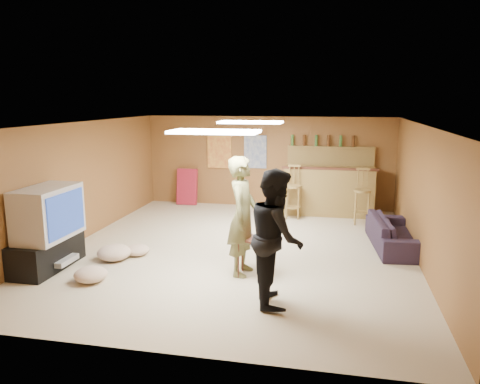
% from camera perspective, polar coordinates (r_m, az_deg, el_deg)
% --- Properties ---
extents(ground, '(7.00, 7.00, 0.00)m').
position_cam_1_polar(ground, '(8.29, -0.28, -7.06)').
color(ground, '#B9AB8D').
rests_on(ground, ground).
extents(ceiling, '(6.00, 7.00, 0.02)m').
position_cam_1_polar(ceiling, '(7.88, -0.30, 8.31)').
color(ceiling, silver).
rests_on(ceiling, ground).
extents(wall_back, '(6.00, 0.02, 2.20)m').
position_cam_1_polar(wall_back, '(11.42, 3.39, 3.66)').
color(wall_back, brown).
rests_on(wall_back, ground).
extents(wall_front, '(6.00, 0.02, 2.20)m').
position_cam_1_polar(wall_front, '(4.75, -9.22, -7.37)').
color(wall_front, brown).
rests_on(wall_front, ground).
extents(wall_left, '(0.02, 7.00, 2.20)m').
position_cam_1_polar(wall_left, '(9.12, -19.07, 1.13)').
color(wall_left, brown).
rests_on(wall_left, ground).
extents(wall_right, '(0.02, 7.00, 2.20)m').
position_cam_1_polar(wall_right, '(7.96, 21.34, -0.43)').
color(wall_right, brown).
rests_on(wall_right, ground).
extents(tv_stand, '(0.55, 1.30, 0.50)m').
position_cam_1_polar(tv_stand, '(7.94, -22.45, -6.89)').
color(tv_stand, black).
rests_on(tv_stand, ground).
extents(dvd_box, '(0.35, 0.50, 0.08)m').
position_cam_1_polar(dvd_box, '(7.85, -21.05, -7.75)').
color(dvd_box, '#B2B2B7').
rests_on(dvd_box, tv_stand).
extents(tv_body, '(0.60, 1.10, 0.80)m').
position_cam_1_polar(tv_body, '(7.73, -22.38, -2.35)').
color(tv_body, '#B2B2B7').
rests_on(tv_body, tv_stand).
extents(tv_screen, '(0.02, 0.95, 0.65)m').
position_cam_1_polar(tv_screen, '(7.56, -20.43, -2.50)').
color(tv_screen, navy).
rests_on(tv_screen, tv_body).
extents(bar_counter, '(2.00, 0.60, 1.10)m').
position_cam_1_polar(bar_counter, '(10.85, 10.79, 0.13)').
color(bar_counter, olive).
rests_on(bar_counter, ground).
extents(bar_lip, '(2.10, 0.12, 0.05)m').
position_cam_1_polar(bar_lip, '(10.51, 10.87, 2.82)').
color(bar_lip, '#452116').
rests_on(bar_lip, bar_counter).
extents(bar_shelf, '(2.00, 0.18, 0.05)m').
position_cam_1_polar(bar_shelf, '(11.15, 11.01, 5.36)').
color(bar_shelf, olive).
rests_on(bar_shelf, bar_backing).
extents(bar_backing, '(2.00, 0.14, 0.60)m').
position_cam_1_polar(bar_backing, '(11.21, 10.96, 3.85)').
color(bar_backing, olive).
rests_on(bar_backing, bar_counter).
extents(poster_left, '(0.60, 0.03, 0.85)m').
position_cam_1_polar(poster_left, '(11.58, -2.53, 5.03)').
color(poster_left, '#BF3F26').
rests_on(poster_left, wall_back).
extents(poster_right, '(0.55, 0.03, 0.80)m').
position_cam_1_polar(poster_right, '(11.40, 1.88, 4.93)').
color(poster_right, '#334C99').
rests_on(poster_right, wall_back).
extents(folding_chair_stack, '(0.50, 0.26, 0.91)m').
position_cam_1_polar(folding_chair_stack, '(11.79, -6.46, 0.65)').
color(folding_chair_stack, maroon).
rests_on(folding_chair_stack, ground).
extents(ceiling_panel_front, '(1.20, 0.60, 0.04)m').
position_cam_1_polar(ceiling_panel_front, '(6.43, -3.12, 7.35)').
color(ceiling_panel_front, white).
rests_on(ceiling_panel_front, ceiling).
extents(ceiling_panel_back, '(1.20, 0.60, 0.04)m').
position_cam_1_polar(ceiling_panel_back, '(9.06, 1.31, 8.50)').
color(ceiling_panel_back, white).
rests_on(ceiling_panel_back, ceiling).
extents(person_olive, '(0.48, 0.68, 1.79)m').
position_cam_1_polar(person_olive, '(6.96, 0.33, -2.95)').
color(person_olive, '#68673C').
rests_on(person_olive, ground).
extents(person_black, '(0.84, 0.98, 1.76)m').
position_cam_1_polar(person_black, '(6.01, 4.42, -5.48)').
color(person_black, black).
rests_on(person_black, ground).
extents(sofa, '(0.90, 1.91, 0.54)m').
position_cam_1_polar(sofa, '(8.78, 18.29, -4.76)').
color(sofa, black).
rests_on(sofa, ground).
extents(tray_table, '(0.55, 0.51, 0.58)m').
position_cam_1_polar(tray_table, '(7.05, 1.67, -7.91)').
color(tray_table, '#452116').
rests_on(tray_table, ground).
extents(cup_red_near, '(0.10, 0.10, 0.12)m').
position_cam_1_polar(cup_red_near, '(6.98, 0.86, -5.08)').
color(cup_red_near, red).
rests_on(cup_red_near, tray_table).
extents(cup_red_far, '(0.09, 0.09, 0.10)m').
position_cam_1_polar(cup_red_far, '(6.85, 2.34, -5.49)').
color(cup_red_far, red).
rests_on(cup_red_far, tray_table).
extents(cup_blue, '(0.11, 0.11, 0.12)m').
position_cam_1_polar(cup_blue, '(7.03, 2.85, -4.99)').
color(cup_blue, navy).
rests_on(cup_blue, tray_table).
extents(bar_stool_left, '(0.42, 0.42, 1.18)m').
position_cam_1_polar(bar_stool_left, '(10.36, 6.50, -0.04)').
color(bar_stool_left, olive).
rests_on(bar_stool_left, ground).
extents(bar_stool_right, '(0.38, 0.38, 1.17)m').
position_cam_1_polar(bar_stool_right, '(10.15, 14.67, -0.59)').
color(bar_stool_right, olive).
rests_on(bar_stool_right, ground).
extents(cushion_near_tv, '(0.61, 0.61, 0.25)m').
position_cam_1_polar(cushion_near_tv, '(8.04, -15.09, -7.13)').
color(cushion_near_tv, tan).
rests_on(cushion_near_tv, ground).
extents(cushion_mid, '(0.52, 0.52, 0.18)m').
position_cam_1_polar(cushion_mid, '(8.18, -12.40, -6.92)').
color(cushion_mid, tan).
rests_on(cushion_mid, ground).
extents(cushion_far, '(0.48, 0.48, 0.22)m').
position_cam_1_polar(cushion_far, '(7.22, -17.74, -9.55)').
color(cushion_far, tan).
rests_on(cushion_far, ground).
extents(bottle_row, '(1.48, 0.08, 0.26)m').
position_cam_1_polar(bottle_row, '(11.12, 10.01, 6.19)').
color(bottle_row, '#3F7233').
rests_on(bottle_row, bar_shelf).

